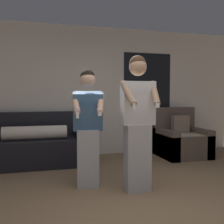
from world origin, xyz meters
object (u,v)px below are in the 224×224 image
person_right (138,122)px  couch (36,146)px  person_left (88,128)px  armchair (180,140)px

person_right → couch: bearing=126.3°
person_left → armchair: bearing=31.8°
armchair → person_right: size_ratio=0.57×
couch → armchair: armchair is taller
couch → armchair: bearing=-2.2°
armchair → person_left: 2.62m
couch → person_right: size_ratio=1.13×
couch → person_left: (0.71, -1.47, 0.48)m
armchair → person_left: bearing=-148.2°
couch → person_right: 2.29m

